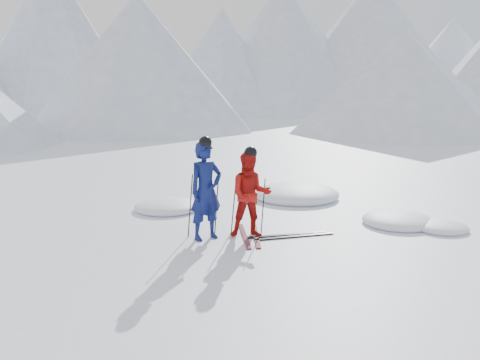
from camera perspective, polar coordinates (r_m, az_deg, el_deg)
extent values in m
plane|color=white|center=(10.89, 11.46, -5.78)|extent=(160.00, 160.00, 0.00)
cone|color=#B2BCD1|center=(50.83, -20.18, 14.64)|extent=(23.96, 23.96, 14.35)
cone|color=#B2BCD1|center=(60.98, -12.39, 13.11)|extent=(17.69, 17.69, 11.93)
cone|color=#B2BCD1|center=(53.89, -2.00, 13.13)|extent=(19.63, 19.63, 10.85)
cone|color=#B2BCD1|center=(58.22, 4.82, 14.54)|extent=(23.31, 23.31, 14.15)
cone|color=#B2BCD1|center=(60.34, 14.44, 14.46)|extent=(28.94, 28.94, 14.88)
cone|color=silver|center=(65.76, 22.59, 11.85)|extent=(24.45, 24.45, 10.76)
cone|color=#B2BCD1|center=(33.72, 17.66, 10.48)|extent=(14.00, 14.00, 6.50)
cone|color=#B2BCD1|center=(35.66, -11.27, 12.75)|extent=(16.00, 16.00, 9.00)
imported|color=#0D1753|center=(10.04, -3.85, -1.23)|extent=(0.84, 0.72, 1.96)
imported|color=#AD120D|center=(10.19, 1.18, -1.67)|extent=(0.92, 0.76, 1.74)
cylinder|color=black|center=(10.22, -5.60, -2.92)|extent=(0.13, 0.09, 1.30)
cylinder|color=black|center=(10.38, -2.63, -2.66)|extent=(0.13, 0.08, 1.30)
cylinder|color=black|center=(10.43, -0.73, -3.00)|extent=(0.12, 0.09, 1.16)
cylinder|color=black|center=(10.46, 2.61, -2.98)|extent=(0.12, 0.08, 1.16)
cube|color=black|center=(10.38, 0.51, -6.30)|extent=(0.25, 1.70, 0.03)
cube|color=black|center=(10.43, 1.81, -6.23)|extent=(0.37, 1.69, 0.03)
cube|color=black|center=(10.50, 5.35, -6.14)|extent=(1.70, 0.18, 0.03)
cube|color=black|center=(10.39, 6.11, -6.34)|extent=(1.70, 0.24, 0.03)
ellipsoid|color=white|center=(12.71, -8.18, -3.31)|extent=(1.62, 1.62, 0.36)
ellipsoid|color=white|center=(11.84, 17.30, -4.73)|extent=(1.57, 1.57, 0.35)
ellipsoid|color=white|center=(13.95, 6.31, -2.02)|extent=(2.34, 2.34, 0.51)
ellipsoid|color=white|center=(11.72, 21.57, -5.16)|extent=(1.16, 1.16, 0.25)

